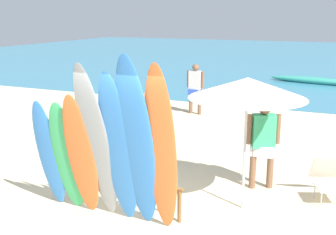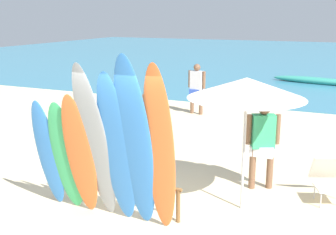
% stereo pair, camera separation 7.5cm
% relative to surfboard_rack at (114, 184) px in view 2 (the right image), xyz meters
% --- Properties ---
extents(ground, '(60.00, 60.00, 0.00)m').
position_rel_surfboard_rack_xyz_m(ground, '(0.00, 14.00, -0.47)').
color(ground, beige).
extents(ocean_water, '(60.00, 40.00, 0.02)m').
position_rel_surfboard_rack_xyz_m(ocean_water, '(0.00, 29.22, -0.46)').
color(ocean_water, teal).
rests_on(ocean_water, ground).
extents(surfboard_rack, '(2.52, 0.07, 0.60)m').
position_rel_surfboard_rack_xyz_m(surfboard_rack, '(0.00, 0.00, 0.00)').
color(surfboard_rack, brown).
rests_on(surfboard_rack, ground).
extents(surfboard_blue_0, '(0.47, 0.52, 1.98)m').
position_rel_surfboard_rack_xyz_m(surfboard_blue_0, '(-1.05, -0.40, 0.52)').
color(surfboard_blue_0, '#337AD1').
rests_on(surfboard_blue_0, ground).
extents(surfboard_green_1, '(0.56, 0.55, 1.99)m').
position_rel_surfboard_rack_xyz_m(surfboard_green_1, '(-0.67, -0.42, 0.53)').
color(surfboard_green_1, '#38B266').
rests_on(surfboard_green_1, ground).
extents(surfboard_orange_2, '(0.54, 0.63, 2.15)m').
position_rel_surfboard_rack_xyz_m(surfboard_orange_2, '(-0.34, -0.48, 0.61)').
color(surfboard_orange_2, orange).
rests_on(surfboard_orange_2, ground).
extents(surfboard_grey_3, '(0.56, 0.80, 2.66)m').
position_rel_surfboard_rack_xyz_m(surfboard_grey_3, '(-0.01, -0.52, 0.86)').
color(surfboard_grey_3, '#999EA3').
rests_on(surfboard_grey_3, ground).
extents(surfboard_blue_4, '(0.53, 0.68, 2.55)m').
position_rel_surfboard_rack_xyz_m(surfboard_blue_4, '(0.37, -0.50, 0.81)').
color(surfboard_blue_4, '#337AD1').
rests_on(surfboard_blue_4, ground).
extents(surfboard_blue_5, '(0.57, 0.75, 2.82)m').
position_rel_surfboard_rack_xyz_m(surfboard_blue_5, '(0.71, -0.53, 0.94)').
color(surfboard_blue_5, '#337AD1').
rests_on(surfboard_blue_5, ground).
extents(surfboard_orange_6, '(0.51, 0.63, 2.70)m').
position_rel_surfboard_rack_xyz_m(surfboard_orange_6, '(1.10, -0.48, 0.88)').
color(surfboard_orange_6, orange).
rests_on(surfboard_orange_6, ground).
extents(beachgoer_midbeach, '(0.40, 0.56, 1.53)m').
position_rel_surfboard_rack_xyz_m(beachgoer_midbeach, '(-0.85, 2.91, 0.41)').
color(beachgoer_midbeach, '#9E704C').
rests_on(beachgoer_midbeach, ground).
extents(beachgoer_by_water, '(0.59, 0.39, 1.71)m').
position_rel_surfboard_rack_xyz_m(beachgoer_by_water, '(2.13, 1.95, 0.52)').
color(beachgoer_by_water, brown).
rests_on(beachgoer_by_water, ground).
extents(beachgoer_photographing, '(0.64, 0.29, 1.71)m').
position_rel_surfboard_rack_xyz_m(beachgoer_photographing, '(-1.23, 7.42, 0.52)').
color(beachgoer_photographing, brown).
rests_on(beachgoer_photographing, ground).
extents(beach_chair_red, '(0.74, 0.87, 0.79)m').
position_rel_surfboard_rack_xyz_m(beach_chair_red, '(3.34, 1.93, -0.05)').
color(beach_chair_red, '#B7B7BC').
rests_on(beach_chair_red, ground).
extents(beach_umbrella, '(1.96, 1.96, 2.32)m').
position_rel_surfboard_rack_xyz_m(beach_umbrella, '(2.02, 0.93, 1.67)').
color(beach_umbrella, silver).
rests_on(beach_umbrella, ground).
extents(distant_boat, '(4.35, 1.46, 0.34)m').
position_rel_surfboard_rack_xyz_m(distant_boat, '(1.91, 15.81, -0.31)').
color(distant_boat, teal).
rests_on(distant_boat, ground).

